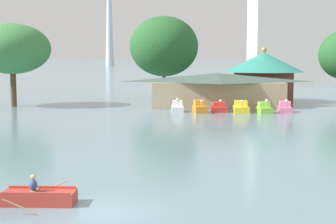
% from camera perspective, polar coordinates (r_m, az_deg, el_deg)
% --- Properties ---
extents(ground_plane, '(2000.00, 2000.00, 0.00)m').
position_cam_1_polar(ground_plane, '(21.10, -7.11, -11.01)').
color(ground_plane, slate).
extents(rowboat_with_rower, '(3.08, 3.14, 1.47)m').
position_cam_1_polar(rowboat_with_rower, '(22.65, -14.16, -9.15)').
color(rowboat_with_rower, '#B7382D').
rests_on(rowboat_with_rower, ground).
extents(pedal_boat_white, '(1.41, 2.65, 1.65)m').
position_cam_1_polar(pedal_boat_white, '(58.11, 1.05, 0.53)').
color(pedal_boat_white, white).
rests_on(pedal_boat_white, ground).
extents(pedal_boat_orange, '(1.68, 2.49, 1.52)m').
position_cam_1_polar(pedal_boat_orange, '(57.19, 3.55, 0.49)').
color(pedal_boat_orange, orange).
rests_on(pedal_boat_orange, ground).
extents(pedal_boat_red, '(1.84, 2.39, 1.48)m').
position_cam_1_polar(pedal_boat_red, '(58.34, 5.68, 0.46)').
color(pedal_boat_red, red).
rests_on(pedal_boat_red, ground).
extents(pedal_boat_yellow, '(1.69, 2.85, 1.50)m').
position_cam_1_polar(pedal_boat_yellow, '(57.97, 8.12, 0.47)').
color(pedal_boat_yellow, yellow).
rests_on(pedal_boat_yellow, ground).
extents(pedal_boat_lime, '(1.59, 2.39, 1.63)m').
position_cam_1_polar(pedal_boat_lime, '(57.73, 10.67, 0.38)').
color(pedal_boat_lime, '#8CCC3F').
rests_on(pedal_boat_lime, ground).
extents(pedal_boat_pink, '(1.64, 2.77, 1.54)m').
position_cam_1_polar(pedal_boat_pink, '(59.14, 12.89, 0.45)').
color(pedal_boat_pink, pink).
rests_on(pedal_boat_pink, ground).
extents(boathouse, '(17.21, 8.69, 4.18)m').
position_cam_1_polar(boathouse, '(64.37, 5.47, 2.55)').
color(boathouse, tan).
rests_on(boathouse, ground).
extents(green_roof_pavilion, '(10.76, 10.76, 7.50)m').
position_cam_1_polar(green_roof_pavilion, '(71.59, 10.59, 4.21)').
color(green_roof_pavilion, brown).
rests_on(green_roof_pavilion, ground).
extents(shoreline_tree_tall_left, '(9.51, 9.51, 10.34)m').
position_cam_1_polar(shoreline_tree_tall_left, '(67.00, -16.94, 6.74)').
color(shoreline_tree_tall_left, brown).
rests_on(shoreline_tree_tall_left, ground).
extents(shoreline_tree_mid, '(9.87, 9.87, 12.02)m').
position_cam_1_polar(shoreline_tree_mid, '(74.34, -0.45, 7.31)').
color(shoreline_tree_mid, brown).
rests_on(shoreline_tree_mid, ground).
extents(background_building_block, '(34.70, 16.92, 27.43)m').
position_cam_1_polar(background_building_block, '(120.85, 17.44, 9.46)').
color(background_building_block, beige).
rests_on(background_building_block, ground).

